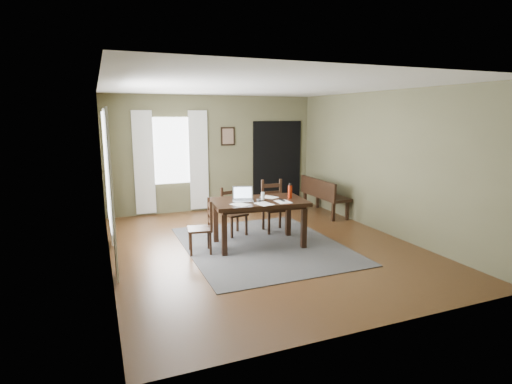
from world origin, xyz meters
name	(u,v)px	position (x,y,z in m)	size (l,w,h in m)	color
ground	(262,246)	(0.00, 0.00, -0.01)	(5.00, 6.00, 0.01)	#492C16
room_shell	(263,142)	(0.00, 0.00, 1.80)	(5.02, 6.02, 2.71)	brown
rug	(262,245)	(0.00, 0.00, 0.01)	(2.60, 3.20, 0.01)	#3B3B3B
dining_table	(259,206)	(-0.05, 0.04, 0.71)	(1.68, 1.11, 0.80)	black
chair_end	(203,227)	(-1.06, 0.02, 0.44)	(0.44, 0.44, 0.88)	black
chair_back_left	(233,212)	(-0.26, 0.81, 0.44)	(0.47, 0.47, 0.90)	black
chair_back_right	(274,207)	(0.55, 0.74, 0.49)	(0.47, 0.47, 0.99)	black
bench	(323,193)	(2.15, 1.56, 0.49)	(0.47, 1.46, 0.82)	black
laptop	(243,197)	(-0.32, 0.11, 0.87)	(0.42, 0.37, 0.24)	#B7B7BC
computer_mouse	(259,200)	(-0.08, -0.05, 0.83)	(0.06, 0.10, 0.03)	#3F3F42
tv_remote	(282,200)	(0.30, -0.15, 0.82)	(0.05, 0.17, 0.02)	black
drinking_glass	(263,196)	(0.02, 0.03, 0.88)	(0.06, 0.06, 0.14)	silver
water_bottle	(290,191)	(0.51, -0.02, 0.93)	(0.08, 0.08, 0.27)	#A7260C
paper_a	(241,205)	(-0.46, -0.18, 0.81)	(0.23, 0.29, 0.00)	white
paper_b	(283,202)	(0.27, -0.25, 0.81)	(0.23, 0.30, 0.00)	white
paper_c	(269,197)	(0.21, 0.19, 0.81)	(0.22, 0.28, 0.00)	white
paper_e	(264,204)	(-0.09, -0.28, 0.81)	(0.23, 0.30, 0.00)	white
window_left	(106,169)	(-2.47, 0.20, 1.45)	(0.01, 1.30, 1.70)	white
window_back	(171,151)	(-1.00, 2.97, 1.45)	(1.00, 0.01, 1.50)	white
curtain_left_near	(112,195)	(-2.44, -0.62, 1.20)	(0.03, 0.48, 2.30)	silver
curtain_left_far	(108,177)	(-2.44, 1.02, 1.20)	(0.03, 0.48, 2.30)	silver
curtain_back_left	(144,163)	(-1.62, 2.94, 1.20)	(0.44, 0.03, 2.30)	silver
curtain_back_right	(199,161)	(-0.38, 2.94, 1.20)	(0.44, 0.03, 2.30)	silver
framed_picture	(228,136)	(0.35, 2.97, 1.75)	(0.34, 0.03, 0.44)	black
doorway_back	(277,163)	(1.65, 2.97, 1.05)	(1.30, 0.03, 2.10)	black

